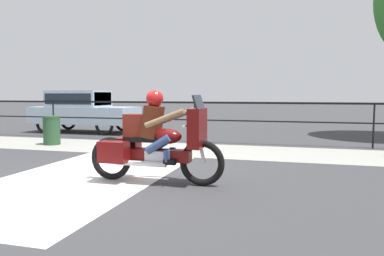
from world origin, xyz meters
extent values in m
plane|color=#38383A|center=(0.00, 0.00, 0.00)|extent=(120.00, 120.00, 0.00)
cube|color=#99968E|center=(0.00, 3.40, 0.01)|extent=(44.00, 2.40, 0.01)
cube|color=silver|center=(-0.63, -0.20, 0.00)|extent=(2.77, 6.00, 0.01)
cube|color=black|center=(0.00, 5.00, 1.24)|extent=(36.00, 0.04, 0.06)
cube|color=black|center=(0.00, 5.00, 0.70)|extent=(36.00, 0.03, 0.04)
cylinder|color=black|center=(-5.10, 5.00, 0.63)|extent=(0.05, 0.05, 1.27)
cylinder|color=black|center=(0.00, 5.00, 0.63)|extent=(0.05, 0.05, 1.27)
cylinder|color=black|center=(5.10, 5.00, 0.63)|extent=(0.05, 0.05, 1.27)
torus|color=black|center=(1.59, -0.34, 0.38)|extent=(0.76, 0.11, 0.76)
torus|color=black|center=(-0.05, -0.34, 0.38)|extent=(0.76, 0.11, 0.76)
cube|color=#5B0C0C|center=(0.77, -0.34, 0.48)|extent=(1.25, 0.22, 0.20)
cube|color=silver|center=(0.81, -0.34, 0.43)|extent=(0.34, 0.26, 0.26)
ellipsoid|color=#5B0C0C|center=(0.97, -0.34, 0.80)|extent=(0.55, 0.30, 0.26)
cube|color=black|center=(0.61, -0.34, 0.74)|extent=(0.72, 0.28, 0.08)
cube|color=#5B0C0C|center=(1.51, -0.34, 0.95)|extent=(0.20, 0.56, 0.64)
cube|color=#1E232B|center=(1.53, -0.34, 1.37)|extent=(0.10, 0.47, 0.24)
cylinder|color=silver|center=(1.37, -0.34, 1.00)|extent=(0.04, 0.70, 0.04)
cylinder|color=silver|center=(0.57, -0.50, 0.35)|extent=(0.90, 0.09, 0.09)
cube|color=#5B0C0C|center=(0.13, -0.58, 0.54)|extent=(0.48, 0.28, 0.35)
cube|color=#5B0C0C|center=(0.13, -0.10, 0.54)|extent=(0.48, 0.28, 0.35)
cylinder|color=silver|center=(1.56, -0.34, 0.66)|extent=(0.19, 0.06, 0.57)
cube|color=#4C1E0F|center=(0.74, -0.34, 1.04)|extent=(0.31, 0.36, 0.56)
sphere|color=#8C6647|center=(0.78, -0.34, 1.41)|extent=(0.23, 0.23, 0.23)
sphere|color=#B21919|center=(0.78, -0.34, 1.43)|extent=(0.29, 0.29, 0.29)
cylinder|color=#33477A|center=(0.89, -0.49, 0.68)|extent=(0.44, 0.13, 0.34)
cylinder|color=#33477A|center=(1.04, -0.49, 0.49)|extent=(0.11, 0.11, 0.19)
cube|color=black|center=(1.09, -0.49, 0.40)|extent=(0.20, 0.10, 0.09)
cylinder|color=#33477A|center=(0.89, -0.19, 0.68)|extent=(0.44, 0.13, 0.34)
cylinder|color=#33477A|center=(1.04, -0.19, 0.49)|extent=(0.11, 0.11, 0.19)
cube|color=black|center=(1.09, -0.19, 0.40)|extent=(0.20, 0.10, 0.09)
cylinder|color=#8C6647|center=(1.06, -0.64, 1.12)|extent=(0.67, 0.09, 0.32)
cylinder|color=#8C6647|center=(1.06, -0.04, 1.12)|extent=(0.67, 0.09, 0.32)
cube|color=maroon|center=(0.44, -0.34, 0.97)|extent=(0.39, 0.26, 0.39)
cube|color=#9EB2C6|center=(-4.92, 6.70, 0.68)|extent=(4.10, 1.67, 0.64)
cube|color=#9EB2C6|center=(-5.17, 6.70, 1.32)|extent=(2.13, 1.47, 0.63)
cube|color=#19232D|center=(-4.12, 6.70, 1.32)|extent=(0.04, 1.31, 0.50)
cube|color=#19232D|center=(-5.17, 6.70, 1.32)|extent=(1.96, 1.51, 0.41)
torus|color=black|center=(-3.65, 5.93, 0.37)|extent=(0.73, 0.11, 0.73)
torus|color=black|center=(-3.65, 7.47, 0.37)|extent=(0.73, 0.11, 0.73)
torus|color=black|center=(-6.19, 5.93, 0.37)|extent=(0.73, 0.11, 0.73)
torus|color=black|center=(-6.19, 7.47, 0.37)|extent=(0.73, 0.11, 0.73)
cylinder|color=#284C2D|center=(-3.90, 3.25, 0.40)|extent=(0.48, 0.48, 0.80)
cylinder|color=#284C2D|center=(-3.90, 3.25, 0.83)|extent=(0.51, 0.51, 0.06)
camera|label=1|loc=(3.08, -6.18, 1.51)|focal=35.00mm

